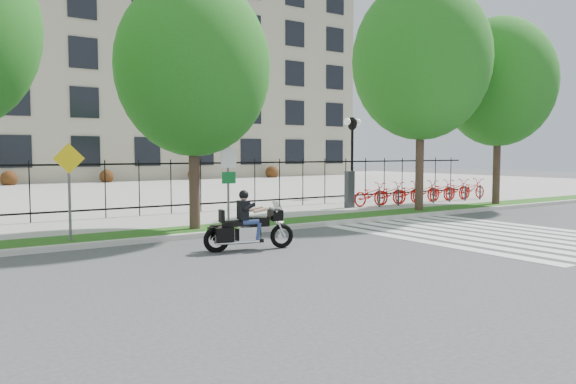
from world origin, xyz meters
TOP-DOWN VIEW (x-y plane):
  - ground at (0.00, 0.00)m, footprint 120.00×120.00m
  - curb at (0.00, 4.10)m, footprint 60.00×0.20m
  - grass_verge at (0.00, 4.95)m, footprint 60.00×1.50m
  - sidewalk at (0.00, 7.45)m, footprint 60.00×3.50m
  - plaza at (0.00, 25.00)m, footprint 80.00×34.00m
  - crosswalk_stripes at (4.83, 0.00)m, footprint 5.70×8.00m
  - iron_fence at (0.00, 9.20)m, footprint 30.00×0.06m
  - office_building at (0.00, 44.92)m, footprint 60.00×21.90m
  - lamp_post_right at (10.00, 12.00)m, footprint 1.06×0.70m
  - street_tree_1 at (-2.23, 4.95)m, footprint 4.51×4.51m
  - street_tree_2 at (7.36, 4.95)m, footprint 5.34×5.34m
  - street_tree_3 at (12.26, 4.95)m, footprint 4.87×4.87m
  - bike_share_station at (10.14, 7.20)m, footprint 8.91×0.87m
  - sign_pole_regulatory at (-1.29, 4.58)m, footprint 0.50×0.09m
  - sign_pole_warning at (-5.85, 4.58)m, footprint 0.78×0.09m
  - motorcycle_rider at (-2.34, 1.60)m, footprint 2.29×0.95m

SIDE VIEW (x-z plane):
  - ground at x=0.00m, z-range 0.00..0.00m
  - crosswalk_stripes at x=4.83m, z-range 0.00..0.01m
  - plaza at x=0.00m, z-range 0.00..0.10m
  - curb at x=0.00m, z-range 0.00..0.15m
  - grass_verge at x=0.00m, z-range 0.00..0.15m
  - sidewalk at x=0.00m, z-range 0.00..0.15m
  - motorcycle_rider at x=-2.34m, z-range -0.30..1.49m
  - bike_share_station at x=10.14m, z-range -0.10..1.40m
  - iron_fence at x=0.00m, z-range 0.15..2.15m
  - sign_pole_regulatory at x=-1.29m, z-range 0.49..2.99m
  - sign_pole_warning at x=-5.85m, z-range 0.50..2.99m
  - lamp_post_right at x=10.00m, z-range 1.08..5.33m
  - street_tree_1 at x=-2.23m, z-range 1.21..8.53m
  - street_tree_3 at x=12.26m, z-range 1.40..9.53m
  - street_tree_2 at x=7.36m, z-range 1.51..10.39m
  - office_building at x=0.00m, z-range -0.11..20.04m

